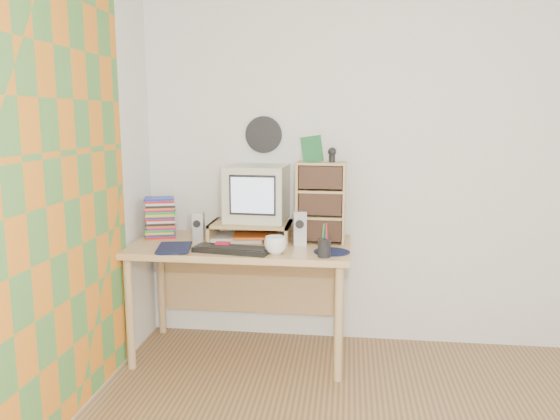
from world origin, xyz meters
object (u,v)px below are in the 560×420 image
(desk, at_px, (242,261))
(cd_rack, at_px, (321,203))
(crt_monitor, at_px, (256,194))
(mug, at_px, (275,245))
(dvd_stack, at_px, (160,217))
(diary, at_px, (158,246))
(keyboard, at_px, (232,250))

(desk, distance_m, cd_rack, 0.64)
(crt_monitor, height_order, mug, crt_monitor)
(dvd_stack, relative_size, cd_rack, 0.52)
(desk, height_order, diary, diary)
(cd_rack, xyz_separation_m, diary, (-0.97, -0.34, -0.24))
(cd_rack, relative_size, diary, 2.16)
(crt_monitor, relative_size, keyboard, 0.84)
(desk, bearing_deg, diary, -147.52)
(desk, height_order, keyboard, keyboard)
(desk, bearing_deg, cd_rack, 4.95)
(crt_monitor, distance_m, keyboard, 0.48)
(mug, height_order, diary, mug)
(diary, bearing_deg, mug, -11.31)
(dvd_stack, relative_size, mug, 2.04)
(desk, height_order, dvd_stack, dvd_stack)
(keyboard, bearing_deg, diary, -170.23)
(desk, xyz_separation_m, dvd_stack, (-0.57, 0.06, 0.27))
(keyboard, xyz_separation_m, mug, (0.27, -0.01, 0.04))
(crt_monitor, xyz_separation_m, cd_rack, (0.43, -0.04, -0.04))
(desk, distance_m, crt_monitor, 0.45)
(cd_rack, height_order, mug, cd_rack)
(crt_monitor, height_order, diary, crt_monitor)
(crt_monitor, bearing_deg, mug, -61.61)
(desk, bearing_deg, keyboard, -91.30)
(dvd_stack, xyz_separation_m, cd_rack, (1.07, -0.01, 0.13))
(diary, bearing_deg, cd_rack, 7.78)
(keyboard, distance_m, diary, 0.46)
(dvd_stack, distance_m, diary, 0.38)
(desk, xyz_separation_m, mug, (0.26, -0.29, 0.19))
(dvd_stack, xyz_separation_m, mug, (0.83, -0.35, -0.08))
(mug, bearing_deg, diary, -179.83)
(dvd_stack, height_order, mug, dvd_stack)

